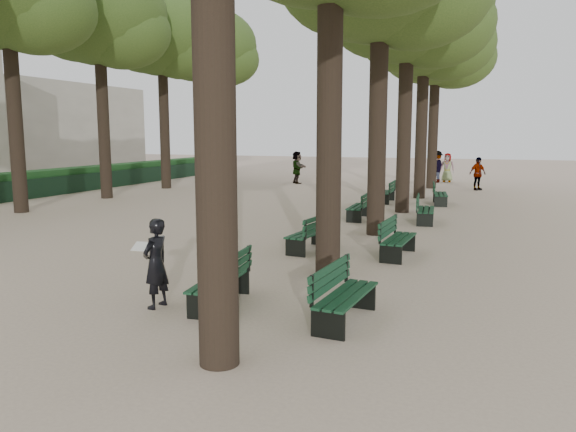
% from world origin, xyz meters
% --- Properties ---
extents(ground, '(120.00, 120.00, 0.00)m').
position_xyz_m(ground, '(0.00, 0.00, 0.00)').
color(ground, beige).
rests_on(ground, ground).
extents(tree_central_3, '(6.00, 6.00, 9.95)m').
position_xyz_m(tree_central_3, '(1.50, 13.00, 7.65)').
color(tree_central_3, '#33261C').
rests_on(tree_central_3, ground).
extents(tree_central_4, '(6.00, 6.00, 9.95)m').
position_xyz_m(tree_central_4, '(1.50, 18.00, 7.65)').
color(tree_central_4, '#33261C').
rests_on(tree_central_4, ground).
extents(tree_central_5, '(6.00, 6.00, 9.95)m').
position_xyz_m(tree_central_5, '(1.50, 23.00, 7.65)').
color(tree_central_5, '#33261C').
rests_on(tree_central_5, ground).
extents(tree_far_3, '(6.00, 6.00, 10.45)m').
position_xyz_m(tree_far_3, '(-12.00, 13.00, 8.14)').
color(tree_far_3, '#33261C').
rests_on(tree_far_3, ground).
extents(tree_far_4, '(6.00, 6.00, 10.45)m').
position_xyz_m(tree_far_4, '(-12.00, 18.00, 8.14)').
color(tree_far_4, '#33261C').
rests_on(tree_far_4, ground).
extents(tree_far_5, '(6.00, 6.00, 10.45)m').
position_xyz_m(tree_far_5, '(-12.00, 23.00, 8.14)').
color(tree_far_5, '#33261C').
rests_on(tree_far_5, ground).
extents(bench_left_0, '(0.74, 1.85, 0.92)m').
position_xyz_m(bench_left_0, '(0.37, 0.23, 0.27)').
color(bench_left_0, black).
rests_on(bench_left_0, ground).
extents(bench_left_1, '(0.75, 1.85, 0.92)m').
position_xyz_m(bench_left_1, '(0.37, 5.14, 0.27)').
color(bench_left_1, black).
rests_on(bench_left_1, ground).
extents(bench_left_2, '(0.62, 1.81, 0.92)m').
position_xyz_m(bench_left_2, '(0.37, 10.68, 0.27)').
color(bench_left_2, black).
rests_on(bench_left_2, ground).
extents(bench_left_3, '(0.62, 1.81, 0.92)m').
position_xyz_m(bench_left_3, '(0.37, 15.81, 0.27)').
color(bench_left_3, black).
rests_on(bench_left_3, ground).
extents(bench_right_0, '(0.71, 1.84, 0.92)m').
position_xyz_m(bench_right_0, '(2.63, 0.13, 0.27)').
color(bench_right_0, black).
rests_on(bench_right_0, ground).
extents(bench_right_1, '(0.67, 1.83, 0.92)m').
position_xyz_m(bench_right_1, '(2.63, 5.18, 0.27)').
color(bench_right_1, black).
rests_on(bench_right_1, ground).
extents(bench_right_2, '(0.74, 1.85, 0.92)m').
position_xyz_m(bench_right_2, '(2.63, 10.70, 0.27)').
color(bench_right_2, black).
rests_on(bench_right_2, ground).
extents(bench_right_3, '(0.80, 1.86, 0.92)m').
position_xyz_m(bench_right_3, '(2.63, 15.84, 0.27)').
color(bench_right_3, black).
rests_on(bench_right_3, ground).
extents(man_with_map, '(0.62, 0.65, 1.55)m').
position_xyz_m(man_with_map, '(-0.60, -0.24, 0.77)').
color(man_with_map, black).
rests_on(man_with_map, ground).
extents(pedestrian_d, '(0.88, 0.41, 1.76)m').
position_xyz_m(pedestrian_d, '(1.98, 27.25, 0.88)').
color(pedestrian_d, '#262628').
rests_on(pedestrian_d, ground).
extents(pedestrian_e, '(1.40, 1.62, 1.91)m').
position_xyz_m(pedestrian_e, '(-6.29, 23.16, 0.95)').
color(pedestrian_e, '#262628').
rests_on(pedestrian_e, ground).
extents(pedestrian_c, '(0.98, 0.94, 1.73)m').
position_xyz_m(pedestrian_c, '(3.88, 22.72, 0.87)').
color(pedestrian_c, '#262628').
rests_on(pedestrian_c, ground).
extents(pedestrian_a, '(0.61, 0.91, 1.74)m').
position_xyz_m(pedestrian_a, '(-5.59, 26.34, 0.87)').
color(pedestrian_a, '#262628').
rests_on(pedestrian_a, ground).
extents(pedestrian_b, '(0.64, 1.29, 1.92)m').
position_xyz_m(pedestrian_b, '(1.44, 26.62, 0.96)').
color(pedestrian_b, '#262628').
rests_on(pedestrian_b, ground).
extents(fence, '(0.08, 42.00, 0.90)m').
position_xyz_m(fence, '(-15.00, 11.00, 0.45)').
color(fence, black).
rests_on(fence, ground).
extents(hedge, '(1.20, 42.00, 1.20)m').
position_xyz_m(hedge, '(-15.70, 11.00, 0.60)').
color(hedge, '#17431B').
rests_on(hedge, ground).
extents(building_far, '(12.00, 16.00, 7.00)m').
position_xyz_m(building_far, '(-33.00, 30.00, 3.50)').
color(building_far, '#B7B2A3').
rests_on(building_far, ground).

